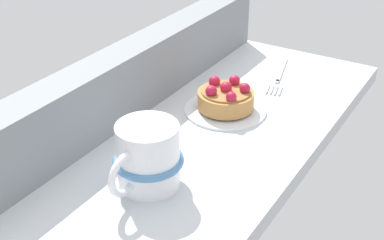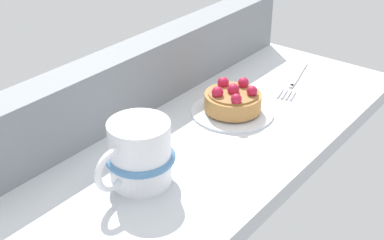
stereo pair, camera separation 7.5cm
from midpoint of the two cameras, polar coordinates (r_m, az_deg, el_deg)
ground_plane at (r=81.04cm, az=-1.61°, el=-2.07°), size 74.26×32.50×2.72cm
window_rail_back at (r=85.12cm, az=-9.26°, el=4.19°), size 72.77×5.80×10.40cm
dessert_plate at (r=85.51cm, az=1.12°, el=1.08°), size 13.08×13.08×0.78cm
raspberry_tart at (r=84.55cm, az=1.12°, el=2.33°), size 8.92×8.92×4.34cm
coffee_mug at (r=67.36cm, az=-7.96°, el=-4.00°), size 12.07×8.94×8.53cm
dessert_fork at (r=97.93cm, az=7.07°, el=4.67°), size 15.97×5.61×0.60cm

